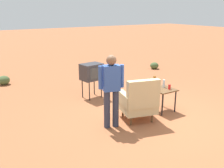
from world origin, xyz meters
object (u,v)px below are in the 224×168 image
at_px(person_standing, 111,87).
at_px(flower_vase, 155,83).
at_px(bottle_short_clear, 164,84).
at_px(armchair, 139,101).
at_px(soda_can_red, 169,87).
at_px(tv_on_stand, 92,72).
at_px(side_table, 163,92).
at_px(bottle_tall_amber, 154,82).

relative_size(person_standing, flower_vase, 6.19).
xyz_separation_m(person_standing, bottle_short_clear, (-1.74, -0.19, -0.24)).
xyz_separation_m(armchair, flower_vase, (-0.73, -0.28, 0.25)).
height_order(soda_can_red, bottle_short_clear, bottle_short_clear).
distance_m(tv_on_stand, bottle_short_clear, 2.16).
height_order(soda_can_red, flower_vase, flower_vase).
xyz_separation_m(side_table, person_standing, (1.63, 0.08, 0.43)).
bearing_deg(person_standing, tv_on_stand, -106.45).
bearing_deg(soda_can_red, bottle_tall_amber, -58.07).
relative_size(bottle_short_clear, flower_vase, 0.75).
xyz_separation_m(person_standing, soda_can_red, (-1.74, 0.02, -0.28)).
relative_size(bottle_short_clear, bottle_tall_amber, 0.67).
distance_m(armchair, side_table, 0.93).
bearing_deg(bottle_short_clear, armchair, 14.65).
bearing_deg(bottle_tall_amber, side_table, 113.25).
bearing_deg(soda_can_red, tv_on_stand, -60.73).
height_order(soda_can_red, bottle_tall_amber, bottle_tall_amber).
xyz_separation_m(side_table, flower_vase, (0.18, -0.12, 0.23)).
bearing_deg(bottle_tall_amber, tv_on_stand, -61.27).
relative_size(tv_on_stand, bottle_tall_amber, 3.43).
bearing_deg(flower_vase, armchair, 20.68).
bearing_deg(person_standing, bottle_short_clear, -173.85).
bearing_deg(bottle_short_clear, side_table, 44.99).
height_order(tv_on_stand, person_standing, person_standing).
bearing_deg(person_standing, armchair, 173.76).
bearing_deg(flower_vase, person_standing, 7.77).
bearing_deg(armchair, tv_on_stand, -86.66).
bearing_deg(flower_vase, soda_can_red, 143.07).
distance_m(tv_on_stand, soda_can_red, 2.34).
relative_size(person_standing, bottle_tall_amber, 5.47).
bearing_deg(side_table, soda_can_red, 137.21).
height_order(side_table, person_standing, person_standing).
xyz_separation_m(armchair, soda_can_red, (-1.02, -0.06, 0.16)).
distance_m(side_table, tv_on_stand, 2.21).
distance_m(armchair, tv_on_stand, 2.12).
relative_size(tv_on_stand, flower_vase, 3.89).
distance_m(side_table, bottle_tall_amber, 0.35).
distance_m(armchair, soda_can_red, 1.03).
relative_size(person_standing, soda_can_red, 13.44).
xyz_separation_m(tv_on_stand, bottle_tall_amber, (-0.93, 1.70, -0.03)).
relative_size(side_table, tv_on_stand, 0.58).
height_order(tv_on_stand, bottle_tall_amber, tv_on_stand).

